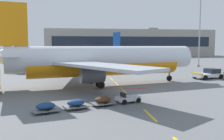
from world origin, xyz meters
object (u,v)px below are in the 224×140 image
apron_light_mast_far (201,5)px  airliner_far_center (99,52)px  ground_power_truck (23,66)px  pushback_tug (209,74)px  airliner_foreground (103,60)px  baggage_train (90,102)px

apron_light_mast_far → airliner_far_center: bearing=128.1°
ground_power_truck → apron_light_mast_far: size_ratio=0.25×
ground_power_truck → airliner_far_center: bearing=63.6°
pushback_tug → apron_light_mast_far: apron_light_mast_far is taller
airliner_far_center → apron_light_mast_far: size_ratio=1.02×
airliner_far_center → apron_light_mast_far: (26.65, -33.93, 14.48)m
pushback_tug → ground_power_truck: ground_power_truck is taller
apron_light_mast_far → pushback_tug: bearing=-113.4°
pushback_tug → ground_power_truck: (-37.30, 15.68, 0.74)m
airliner_far_center → ground_power_truck: size_ratio=4.11×
pushback_tug → airliner_far_center: airliner_far_center is taller
airliner_foreground → airliner_far_center: size_ratio=1.13×
pushback_tug → ground_power_truck: 40.47m
airliner_foreground → ground_power_truck: (-16.47, 20.67, -2.30)m
ground_power_truck → pushback_tug: bearing=-22.8°
airliner_foreground → apron_light_mast_far: 45.97m
airliner_far_center → apron_light_mast_far: bearing=-51.9°
ground_power_truck → apron_light_mast_far: bearing=11.1°
airliner_far_center → baggage_train: (-7.96, -78.25, -3.09)m
airliner_foreground → apron_light_mast_far: size_ratio=1.16×
ground_power_truck → apron_light_mast_far: apron_light_mast_far is taller
pushback_tug → apron_light_mast_far: size_ratio=0.22×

